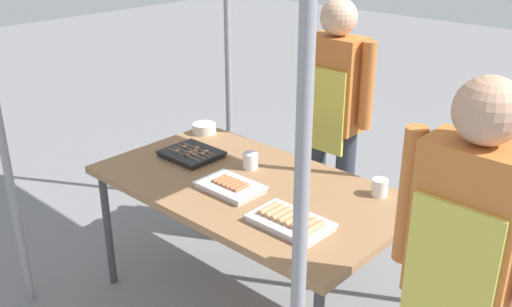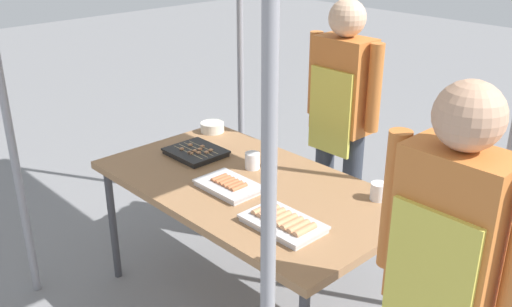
% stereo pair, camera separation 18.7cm
% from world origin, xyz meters
% --- Properties ---
extents(ground_plane, '(18.00, 18.00, 0.00)m').
position_xyz_m(ground_plane, '(0.00, 0.00, 0.00)').
color(ground_plane, slate).
extents(stall_table, '(1.60, 0.90, 0.75)m').
position_xyz_m(stall_table, '(0.00, 0.00, 0.70)').
color(stall_table, '#9E724C').
rests_on(stall_table, ground).
extents(tray_grilled_sausages, '(0.36, 0.22, 0.05)m').
position_xyz_m(tray_grilled_sausages, '(0.42, -0.19, 0.77)').
color(tray_grilled_sausages, silver).
rests_on(tray_grilled_sausages, stall_table).
extents(tray_meat_skewers, '(0.30, 0.26, 0.04)m').
position_xyz_m(tray_meat_skewers, '(-0.47, 0.03, 0.77)').
color(tray_meat_skewers, black).
rests_on(tray_meat_skewers, stall_table).
extents(tray_pork_links, '(0.32, 0.21, 0.05)m').
position_xyz_m(tray_pork_links, '(-0.02, -0.12, 0.77)').
color(tray_pork_links, silver).
rests_on(tray_pork_links, stall_table).
extents(condiment_bowl, '(0.15, 0.15, 0.06)m').
position_xyz_m(condiment_bowl, '(-0.70, 0.33, 0.78)').
color(condiment_bowl, silver).
rests_on(condiment_bowl, stall_table).
extents(drink_cup_near_edge, '(0.08, 0.08, 0.09)m').
position_xyz_m(drink_cup_near_edge, '(0.55, 0.33, 0.79)').
color(drink_cup_near_edge, white).
rests_on(drink_cup_near_edge, stall_table).
extents(drink_cup_by_wok, '(0.08, 0.08, 0.09)m').
position_xyz_m(drink_cup_by_wok, '(-0.12, 0.14, 0.79)').
color(drink_cup_by_wok, white).
rests_on(drink_cup_by_wok, stall_table).
extents(vendor_woman, '(0.52, 0.23, 1.58)m').
position_xyz_m(vendor_woman, '(-0.09, 0.84, 0.93)').
color(vendor_woman, '#333842').
rests_on(vendor_woman, ground).
extents(customer_nearby, '(0.52, 0.23, 1.59)m').
position_xyz_m(customer_nearby, '(1.21, -0.24, 0.94)').
color(customer_nearby, '#595147').
rests_on(customer_nearby, ground).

